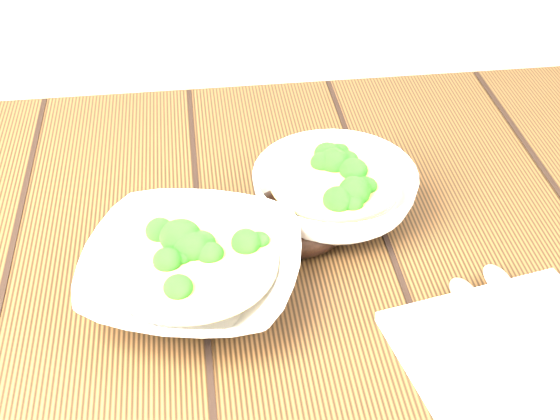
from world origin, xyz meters
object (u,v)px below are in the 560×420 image
object	(u,v)px
table	(228,358)
trivet	(296,221)
soup_bowl_front	(192,271)
soup_bowl_back	(334,192)
napkin	(510,352)

from	to	relation	value
table	trivet	world-z (taller)	trivet
soup_bowl_front	soup_bowl_back	xyz separation A→B (m)	(0.16, 0.11, 0.00)
table	napkin	distance (m)	0.31
soup_bowl_front	trivet	distance (m)	0.14
napkin	table	bearing A→B (deg)	140.32
soup_bowl_back	trivet	bearing A→B (deg)	-152.50
soup_bowl_front	trivet	bearing A→B (deg)	35.86
soup_bowl_front	soup_bowl_back	bearing A→B (deg)	33.59
table	soup_bowl_front	size ratio (longest dim) A/B	4.63
soup_bowl_back	napkin	distance (m)	0.26
table	napkin	xyz separation A→B (m)	(0.25, -0.14, 0.13)
napkin	trivet	bearing A→B (deg)	118.37
soup_bowl_back	trivet	xyz separation A→B (m)	(-0.05, -0.02, -0.02)
trivet	napkin	bearing A→B (deg)	-50.36
trivet	napkin	distance (m)	0.26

